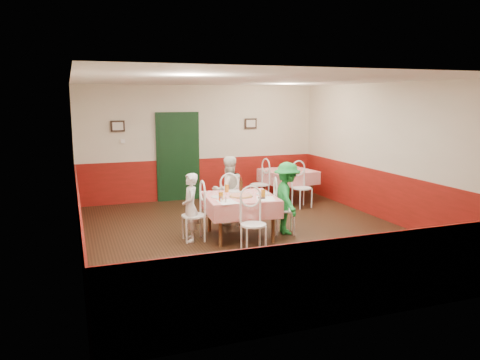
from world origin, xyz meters
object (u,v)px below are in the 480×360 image
object	(u,v)px
second_table	(288,186)
chair_second_a	(260,185)
chair_left	(193,216)
chair_right	(284,210)
main_table	(240,217)
chair_second_b	(302,188)
chair_far	(229,203)
pizza	(241,196)
beer_bottle	(241,185)
diner_far	(228,190)
diner_right	(287,198)
glass_b	(263,193)
diner_left	(190,207)
glass_c	(227,188)
chair_near	(253,225)
glass_a	(221,196)
wallet	(262,198)

from	to	relation	value
second_table	chair_second_a	xyz separation A→B (m)	(-0.75, 0.00, 0.08)
chair_left	chair_right	xyz separation A→B (m)	(1.69, -0.15, 0.00)
main_table	chair_second_b	world-z (taller)	chair_second_b
chair_far	pizza	bearing A→B (deg)	99.44
chair_right	beer_bottle	distance (m)	0.93
main_table	chair_second_b	size ratio (longest dim) A/B	1.36
beer_bottle	main_table	bearing A→B (deg)	-112.57
second_table	chair_right	size ratio (longest dim) A/B	1.24
pizza	diner_far	xyz separation A→B (m)	(0.08, 0.96, -0.09)
beer_bottle	chair_second_a	bearing A→B (deg)	59.23
chair_second_a	chair_left	bearing A→B (deg)	-50.64
main_table	chair_second_a	world-z (taller)	chair_second_a
chair_second_a	diner_right	xyz separation A→B (m)	(-0.49, -2.52, 0.22)
chair_far	beer_bottle	bearing A→B (deg)	113.78
pizza	glass_b	distance (m)	0.40
chair_far	pizza	xyz separation A→B (m)	(-0.08, -0.91, 0.32)
diner_left	glass_c	bearing A→B (deg)	121.59
chair_near	pizza	size ratio (longest dim) A/B	2.23
chair_second_b	glass_a	bearing A→B (deg)	-150.43
second_table	main_table	bearing A→B (deg)	-131.20
diner_right	wallet	bearing A→B (deg)	124.19
main_table	second_table	world-z (taller)	same
pizza	glass_a	distance (m)	0.47
second_table	beer_bottle	size ratio (longest dim) A/B	4.65
chair_second_a	diner_left	size ratio (longest dim) A/B	0.74
chair_left	chair_second_a	size ratio (longest dim) A/B	1.00
chair_near	glass_c	bearing A→B (deg)	95.54
chair_left	pizza	bearing A→B (deg)	83.00
chair_second_b	diner_left	distance (m)	3.44
diner_right	glass_b	bearing A→B (deg)	118.68
chair_second_b	diner_right	xyz separation A→B (m)	(-1.24, -1.77, 0.22)
glass_b	chair_right	bearing A→B (deg)	19.36
glass_c	main_table	bearing A→B (deg)	-75.47
beer_bottle	diner_left	bearing A→B (deg)	-164.59
chair_second_b	chair_far	bearing A→B (deg)	-165.01
pizza	glass_c	distance (m)	0.49
diner_right	pizza	bearing A→B (deg)	100.20
glass_c	diner_left	xyz separation A→B (m)	(-0.79, -0.34, -0.23)
chair_far	chair_near	xyz separation A→B (m)	(-0.15, -1.69, 0.00)
chair_right	glass_c	size ratio (longest dim) A/B	6.49
glass_c	diner_far	xyz separation A→B (m)	(0.19, 0.48, -0.14)
chair_left	pizza	size ratio (longest dim) A/B	2.23
chair_second_b	wallet	world-z (taller)	chair_second_b
second_table	chair_second_a	bearing A→B (deg)	180.00
chair_far	pizza	world-z (taller)	chair_far
chair_far	chair_near	size ratio (longest dim) A/B	1.00
chair_second_b	beer_bottle	world-z (taller)	beer_bottle
glass_b	diner_left	bearing A→B (deg)	165.19
diner_far	wallet	bearing A→B (deg)	94.58
chair_far	diner_right	size ratio (longest dim) A/B	0.67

